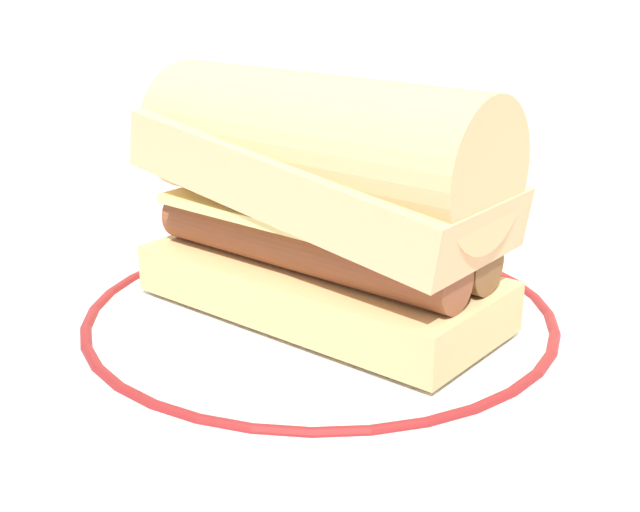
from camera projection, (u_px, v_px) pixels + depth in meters
name	position (u px, v px, depth m)	size (l,w,h in m)	color
ground_plane	(331.00, 371.00, 0.43)	(1.50, 1.50, 0.00)	beige
plate	(320.00, 320.00, 0.47)	(0.27, 0.27, 0.01)	white
sausage_sandwich	(320.00, 193.00, 0.44)	(0.21, 0.13, 0.13)	#DFB273
drinking_glass	(206.00, 153.00, 0.67)	(0.07, 0.07, 0.11)	silver
salt_shaker	(332.00, 156.00, 0.71)	(0.03, 0.03, 0.08)	white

